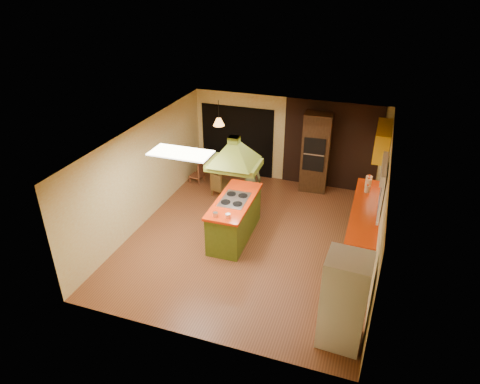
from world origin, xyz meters
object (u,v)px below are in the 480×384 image
at_px(wall_oven, 316,152).
at_px(man, 250,181).
at_px(kitchen_island, 235,218).
at_px(canister_large, 369,180).
at_px(dining_table, 220,168).
at_px(refrigerator, 344,301).

bearing_deg(wall_oven, man, -132.31).
bearing_deg(kitchen_island, man, 90.93).
bearing_deg(canister_large, dining_table, 172.69).
bearing_deg(man, dining_table, -58.65).
bearing_deg(refrigerator, wall_oven, 107.68).
distance_m(refrigerator, wall_oven, 5.62).
xyz_separation_m(kitchen_island, refrigerator, (2.75, -2.40, 0.36)).
distance_m(man, wall_oven, 2.18).
xyz_separation_m(kitchen_island, wall_oven, (1.30, 3.02, 0.62)).
xyz_separation_m(refrigerator, canister_large, (0.06, 4.30, 0.17)).
height_order(wall_oven, canister_large, wall_oven).
relative_size(wall_oven, dining_table, 2.28).
bearing_deg(kitchen_island, dining_table, 117.20).
relative_size(dining_table, canister_large, 4.30).
bearing_deg(wall_oven, dining_table, -170.64).
bearing_deg(man, canister_large, 173.03).
height_order(dining_table, canister_large, canister_large).
height_order(kitchen_island, refrigerator, refrigerator).
height_order(refrigerator, wall_oven, wall_oven).
bearing_deg(refrigerator, kitchen_island, 141.61).
bearing_deg(refrigerator, dining_table, 132.80).
bearing_deg(wall_oven, kitchen_island, -116.85).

